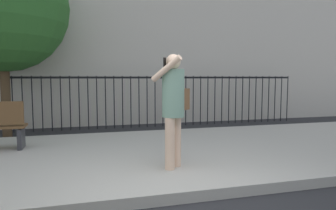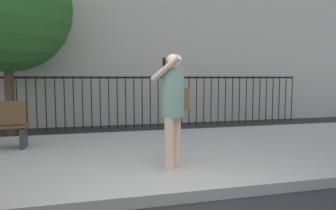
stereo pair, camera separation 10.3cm
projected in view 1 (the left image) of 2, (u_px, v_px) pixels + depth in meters
name	position (u px, v px, depth m)	size (l,w,h in m)	color
ground_plane	(173.00, 205.00, 3.69)	(60.00, 60.00, 0.00)	#28282B
sidewalk	(140.00, 155.00, 5.79)	(28.00, 4.40, 0.15)	#B2ADA3
iron_fence	(118.00, 95.00, 9.26)	(12.03, 0.04, 1.60)	black
pedestrian_on_phone	(174.00, 102.00, 4.67)	(0.70, 0.69, 1.75)	beige
street_tree_near	(1.00, 6.00, 7.65)	(3.29, 3.29, 4.98)	#4C3823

